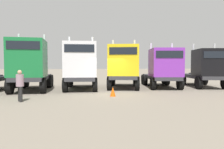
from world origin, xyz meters
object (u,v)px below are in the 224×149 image
(semi_truck_white, at_px, (81,66))
(semi_truck_purple, at_px, (163,68))
(semi_truck_yellow, at_px, (124,66))
(traffic_cone_near, at_px, (113,92))
(semi_truck_black, at_px, (206,68))
(visitor_with_camera, at_px, (20,83))
(semi_truck_green, at_px, (30,65))

(semi_truck_white, relative_size, semi_truck_purple, 0.91)
(semi_truck_yellow, relative_size, traffic_cone_near, 10.29)
(semi_truck_purple, bearing_deg, semi_truck_yellow, -83.77)
(semi_truck_purple, distance_m, semi_truck_black, 3.98)
(semi_truck_white, bearing_deg, visitor_with_camera, -33.15)
(semi_truck_green, relative_size, semi_truck_white, 1.01)
(semi_truck_purple, bearing_deg, traffic_cone_near, -44.03)
(semi_truck_white, height_order, semi_truck_black, semi_truck_white)
(semi_truck_green, distance_m, semi_truck_purple, 10.85)
(semi_truck_white, distance_m, traffic_cone_near, 4.33)
(semi_truck_yellow, bearing_deg, traffic_cone_near, -8.16)
(semi_truck_white, relative_size, semi_truck_black, 0.88)
(semi_truck_yellow, xyz_separation_m, semi_truck_purple, (3.46, -0.30, -0.14))
(semi_truck_green, xyz_separation_m, semi_truck_black, (14.81, -0.09, -0.29))
(semi_truck_yellow, bearing_deg, visitor_with_camera, -40.42)
(semi_truck_yellow, xyz_separation_m, visitor_with_camera, (-7.07, -4.76, -0.89))
(semi_truck_yellow, distance_m, semi_truck_black, 7.45)
(semi_truck_white, bearing_deg, traffic_cone_near, 33.07)
(semi_truck_green, relative_size, semi_truck_purple, 0.93)
(semi_truck_black, bearing_deg, semi_truck_yellow, -81.63)
(semi_truck_green, height_order, traffic_cone_near, semi_truck_green)
(semi_truck_white, xyz_separation_m, semi_truck_purple, (7.06, 0.06, -0.17))
(semi_truck_purple, height_order, semi_truck_black, semi_truck_purple)
(semi_truck_green, relative_size, traffic_cone_near, 9.72)
(semi_truck_green, relative_size, semi_truck_black, 0.89)
(semi_truck_white, distance_m, semi_truck_black, 11.03)
(semi_truck_yellow, height_order, semi_truck_purple, semi_truck_yellow)
(semi_truck_purple, distance_m, visitor_with_camera, 11.46)
(semi_truck_green, height_order, semi_truck_white, semi_truck_green)
(semi_truck_yellow, relative_size, semi_truck_black, 0.95)
(semi_truck_white, bearing_deg, semi_truck_green, -82.83)
(semi_truck_green, xyz_separation_m, semi_truck_white, (3.78, 0.14, -0.10))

